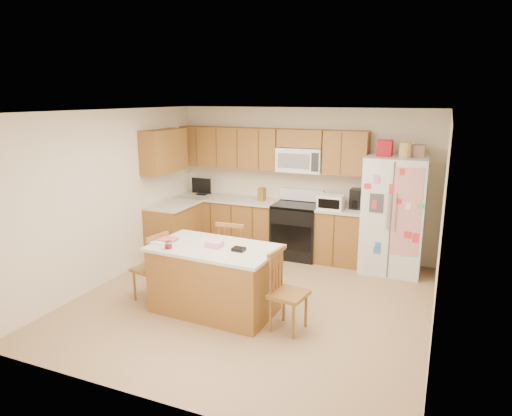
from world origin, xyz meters
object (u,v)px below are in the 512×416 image
at_px(windsor_chair_right, 287,293).
at_px(stove, 297,229).
at_px(windsor_chair_back, 234,257).
at_px(refrigerator, 394,214).
at_px(windsor_chair_left, 151,268).
at_px(island, 215,278).

bearing_deg(windsor_chair_right, stove, 105.10).
relative_size(stove, windsor_chair_back, 1.12).
xyz_separation_m(refrigerator, windsor_chair_left, (-2.84, -2.33, -0.48)).
relative_size(island, windsor_chair_right, 1.76).
bearing_deg(windsor_chair_left, windsor_chair_back, 40.63).
distance_m(windsor_chair_left, windsor_chair_right, 1.94).
xyz_separation_m(stove, windsor_chair_left, (-1.27, -2.40, -0.03)).
height_order(stove, windsor_chair_right, stove).
bearing_deg(windsor_chair_right, refrigerator, 69.48).
relative_size(island, windsor_chair_left, 1.79).
bearing_deg(refrigerator, windsor_chair_back, -141.10).
bearing_deg(stove, island, -97.95).
distance_m(refrigerator, island, 3.03).
relative_size(windsor_chair_back, windsor_chair_right, 1.05).
relative_size(stove, windsor_chair_right, 1.18).
distance_m(refrigerator, windsor_chair_right, 2.62).
relative_size(refrigerator, windsor_chair_right, 2.13).
xyz_separation_m(stove, windsor_chair_back, (-0.40, -1.65, 0.00)).
bearing_deg(refrigerator, windsor_chair_right, -110.52).
xyz_separation_m(windsor_chair_back, windsor_chair_right, (1.07, -0.82, -0.02)).
relative_size(stove, windsor_chair_left, 1.20).
xyz_separation_m(refrigerator, windsor_chair_right, (-0.90, -2.41, -0.47)).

